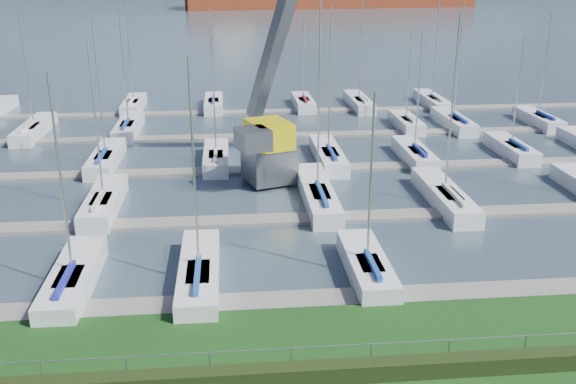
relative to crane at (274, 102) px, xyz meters
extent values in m
cube|color=#3B4B56|center=(-0.19, 235.55, -5.73)|extent=(800.00, 540.00, 0.20)
cube|color=black|center=(-0.19, -24.85, -4.98)|extent=(80.00, 0.70, 0.70)
cylinder|color=gray|center=(-0.19, -24.45, -4.13)|extent=(80.00, 0.04, 0.04)
cube|color=gray|center=(-0.19, -18.45, -5.55)|extent=(90.00, 1.60, 0.25)
cube|color=slate|center=(-0.19, -8.45, -5.55)|extent=(90.00, 1.60, 0.25)
cube|color=gray|center=(-0.19, 1.55, -5.55)|extent=(90.00, 1.60, 0.25)
cube|color=slate|center=(-0.19, 11.55, -5.55)|extent=(90.00, 1.60, 0.25)
cube|color=gray|center=(-0.19, 21.55, -5.55)|extent=(90.00, 1.60, 0.25)
cube|color=slate|center=(-0.46, -1.23, -4.13)|extent=(4.05, 4.05, 2.60)
cube|color=yellow|center=(-0.46, -1.23, -2.03)|extent=(3.54, 4.05, 1.80)
cube|color=#55585C|center=(-1.66, -3.23, -1.83)|extent=(2.59, 2.72, 1.40)
camera|label=1|loc=(-3.22, -44.62, 9.28)|focal=40.00mm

